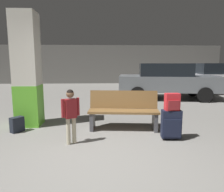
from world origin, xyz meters
TOP-DOWN VIEW (x-y plane):
  - ground_plane at (0.00, 4.00)m, footprint 18.00×18.00m
  - garage_back_wall at (0.00, 12.86)m, footprint 18.00×0.12m
  - structural_pillar at (-1.74, 2.16)m, footprint 0.57×0.57m
  - bench at (0.56, 1.71)m, footprint 1.64×0.68m
  - suitcase at (1.44, 0.97)m, footprint 0.39×0.25m
  - backpack_bright at (1.44, 0.97)m, footprint 0.28×0.20m
  - child at (-0.54, 0.84)m, footprint 0.32×0.21m
  - backpack_dark_floor at (-1.86, 1.62)m, footprint 0.31×0.32m
  - parked_car_side at (5.78, 7.44)m, footprint 4.11×1.82m
  - parked_car_near at (2.85, 5.87)m, footprint 4.30×2.25m

SIDE VIEW (x-z plane):
  - ground_plane at x=0.00m, z-range -0.10..0.00m
  - backpack_dark_floor at x=-1.86m, z-range 0.00..0.34m
  - suitcase at x=1.44m, z-range 0.02..0.62m
  - bench at x=0.56m, z-range 0.00..0.88m
  - child at x=-0.54m, z-range 0.12..1.18m
  - backpack_bright at x=1.44m, z-range 0.60..0.94m
  - parked_car_side at x=5.78m, z-range 0.05..1.56m
  - parked_car_near at x=2.85m, z-range 0.05..1.56m
  - structural_pillar at x=-1.74m, z-range -0.01..2.71m
  - garage_back_wall at x=0.00m, z-range 0.00..2.80m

